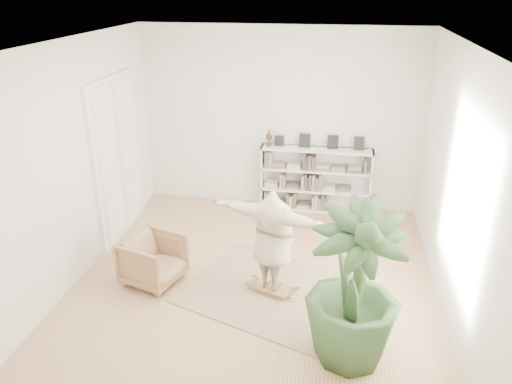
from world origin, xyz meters
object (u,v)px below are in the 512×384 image
(bookshelf, at_px, (315,180))
(person, at_px, (273,238))
(armchair, at_px, (153,260))
(rocker_board, at_px, (272,288))
(houseplant, at_px, (354,287))

(bookshelf, distance_m, person, 3.12)
(person, bearing_deg, armchair, 20.57)
(armchair, height_order, rocker_board, armchair)
(person, relative_size, houseplant, 0.95)
(bookshelf, bearing_deg, armchair, -126.70)
(rocker_board, height_order, person, person)
(houseplant, bearing_deg, bookshelf, 99.06)
(bookshelf, distance_m, houseplant, 4.36)
(bookshelf, bearing_deg, rocker_board, -98.18)
(rocker_board, distance_m, person, 0.85)
(person, distance_m, houseplant, 1.66)
(bookshelf, bearing_deg, person, -98.18)
(houseplant, bearing_deg, rocker_board, 132.79)
(person, height_order, houseplant, houseplant)
(rocker_board, relative_size, houseplant, 0.31)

